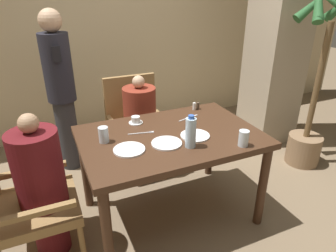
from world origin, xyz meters
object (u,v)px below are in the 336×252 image
object	(u,v)px
diner_in_left_chair	(42,186)
teacup_with_saucer	(136,120)
potted_palm	(316,95)
plate_dessert_center	(167,143)
chair_left_side	(19,200)
plate_main_right	(129,150)
glass_tall_mid	(244,138)
water_bottle	(191,132)
standing_host	(61,89)
plate_main_left	(195,136)
diner_in_far_chair	(140,125)
glass_tall_near	(104,135)
chair_far_side	(136,122)

from	to	relation	value
diner_in_left_chair	teacup_with_saucer	world-z (taller)	diner_in_left_chair
potted_palm	plate_dessert_center	size ratio (longest dim) A/B	9.01
chair_left_side	plate_main_right	bearing A→B (deg)	-8.44
plate_dessert_center	teacup_with_saucer	distance (m)	0.44
plate_dessert_center	glass_tall_mid	distance (m)	0.54
teacup_with_saucer	water_bottle	size ratio (longest dim) A/B	0.48
standing_host	water_bottle	bearing A→B (deg)	-62.32
plate_main_left	water_bottle	world-z (taller)	water_bottle
plate_dessert_center	diner_in_far_chair	bearing A→B (deg)	84.13
plate_main_right	water_bottle	distance (m)	0.44
diner_in_left_chair	diner_in_far_chair	world-z (taller)	diner_in_left_chair
diner_in_left_chair	standing_host	bearing A→B (deg)	75.90
plate_main_left	glass_tall_mid	distance (m)	0.36
glass_tall_near	plate_main_left	bearing A→B (deg)	-16.22
plate_main_right	potted_palm	bearing A→B (deg)	7.63
chair_left_side	diner_in_left_chair	distance (m)	0.16
diner_in_far_chair	water_bottle	xyz separation A→B (m)	(0.05, -0.97, 0.34)
plate_main_right	water_bottle	bearing A→B (deg)	-16.58
teacup_with_saucer	water_bottle	distance (m)	0.59
diner_in_left_chair	standing_host	size ratio (longest dim) A/B	0.68
glass_tall_near	glass_tall_mid	bearing A→B (deg)	-27.07
diner_in_left_chair	teacup_with_saucer	bearing A→B (deg)	21.37
glass_tall_mid	plate_dessert_center	bearing A→B (deg)	153.55
teacup_with_saucer	diner_in_left_chair	bearing A→B (deg)	-158.63
plate_main_left	water_bottle	size ratio (longest dim) A/B	0.92
standing_host	plate_main_right	size ratio (longest dim) A/B	7.34
chair_far_side	standing_host	distance (m)	0.81
potted_palm	plate_main_right	bearing A→B (deg)	-172.37
diner_in_left_chair	chair_far_side	xyz separation A→B (m)	(0.95, 0.89, -0.06)
diner_in_left_chair	plate_dessert_center	distance (m)	0.90
plate_main_left	glass_tall_near	bearing A→B (deg)	163.78
plate_main_left	plate_main_right	size ratio (longest dim) A/B	1.00
glass_tall_mid	chair_left_side	bearing A→B (deg)	166.10
standing_host	glass_tall_near	world-z (taller)	standing_host
teacup_with_saucer	glass_tall_near	distance (m)	0.39
diner_in_left_chair	diner_in_far_chair	size ratio (longest dim) A/B	1.06
glass_tall_near	chair_far_side	bearing A→B (deg)	58.51
chair_far_side	glass_tall_mid	distance (m)	1.36
diner_in_far_chair	glass_tall_near	size ratio (longest dim) A/B	8.91
teacup_with_saucer	plate_main_left	bearing A→B (deg)	-50.90
plate_main_right	diner_in_left_chair	bearing A→B (deg)	169.42
chair_left_side	glass_tall_near	xyz separation A→B (m)	(0.62, 0.08, 0.32)
potted_palm	teacup_with_saucer	size ratio (longest dim) A/B	17.16
diner_in_far_chair	plate_main_left	distance (m)	0.89
teacup_with_saucer	glass_tall_near	size ratio (longest dim) A/B	1.00
chair_left_side	diner_in_far_chair	world-z (taller)	diner_in_far_chair
diner_in_far_chair	glass_tall_mid	world-z (taller)	diner_in_far_chair
chair_far_side	plate_main_left	world-z (taller)	chair_far_side
plate_main_left	diner_in_far_chair	bearing A→B (deg)	100.53
chair_left_side	water_bottle	bearing A→B (deg)	-11.39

